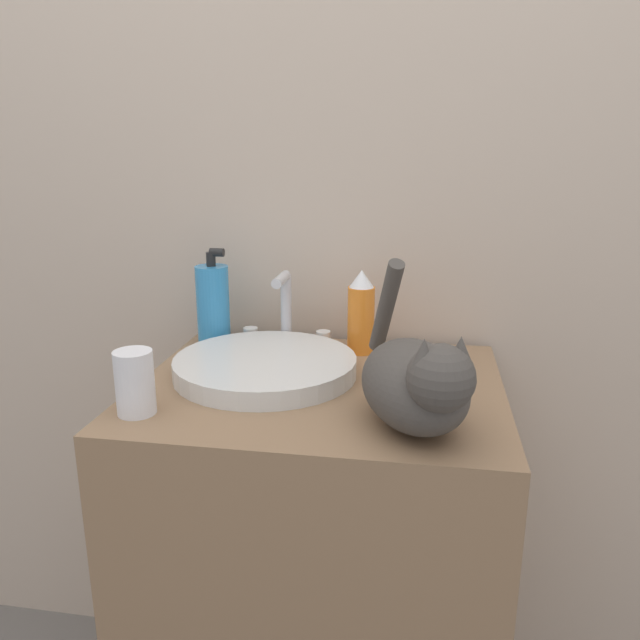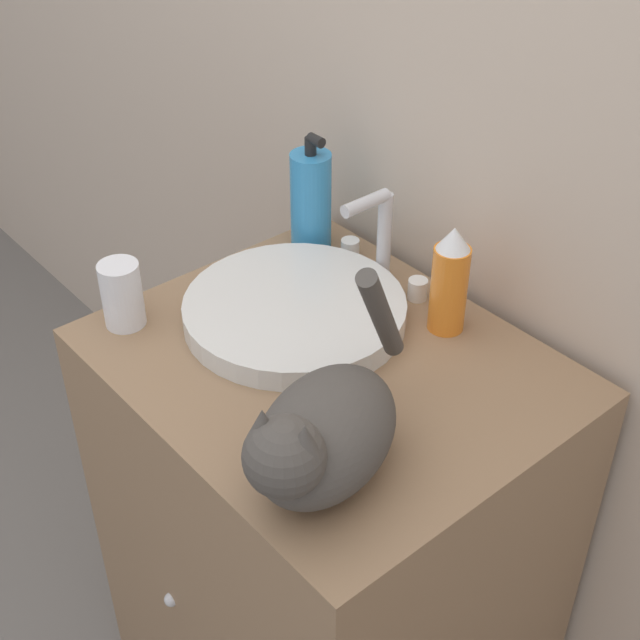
# 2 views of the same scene
# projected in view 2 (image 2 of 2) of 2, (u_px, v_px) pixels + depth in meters

# --- Properties ---
(wall_back) EXTENTS (6.00, 0.05, 2.50)m
(wall_back) POSITION_uv_depth(u_px,v_px,m) (500.00, 66.00, 1.27)
(wall_back) COLOR #C6B29E
(wall_back) RESTS_ON ground_plane
(vanity_cabinet) EXTENTS (0.67, 0.57, 0.88)m
(vanity_cabinet) POSITION_uv_depth(u_px,v_px,m) (327.00, 554.00, 1.58)
(vanity_cabinet) COLOR #8C6B4C
(vanity_cabinet) RESTS_ON ground_plane
(sink_basin) EXTENTS (0.35, 0.35, 0.04)m
(sink_basin) POSITION_uv_depth(u_px,v_px,m) (295.00, 311.00, 1.39)
(sink_basin) COLOR silver
(sink_basin) RESTS_ON vanity_cabinet
(faucet) EXTENTS (0.20, 0.10, 0.17)m
(faucet) POSITION_uv_depth(u_px,v_px,m) (380.00, 242.00, 1.45)
(faucet) COLOR silver
(faucet) RESTS_ON vanity_cabinet
(cat) EXTENTS (0.23, 0.36, 0.25)m
(cat) POSITION_uv_depth(u_px,v_px,m) (321.00, 434.00, 1.08)
(cat) COLOR #47423D
(cat) RESTS_ON vanity_cabinet
(soap_bottle) EXTENTS (0.07, 0.07, 0.22)m
(soap_bottle) POSITION_uv_depth(u_px,v_px,m) (311.00, 200.00, 1.53)
(soap_bottle) COLOR #338CCC
(soap_bottle) RESTS_ON vanity_cabinet
(spray_bottle) EXTENTS (0.06, 0.06, 0.18)m
(spray_bottle) POSITION_uv_depth(u_px,v_px,m) (450.00, 281.00, 1.34)
(spray_bottle) COLOR orange
(spray_bottle) RESTS_ON vanity_cabinet
(cup) EXTENTS (0.06, 0.06, 0.11)m
(cup) POSITION_uv_depth(u_px,v_px,m) (122.00, 295.00, 1.36)
(cup) COLOR white
(cup) RESTS_ON vanity_cabinet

